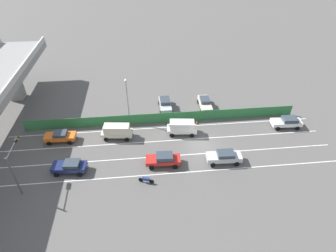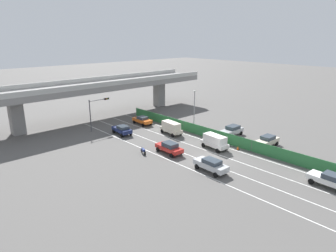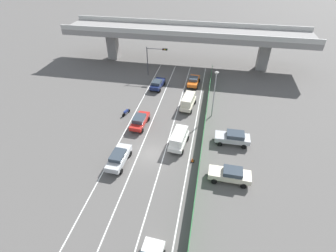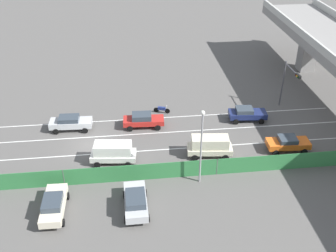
{
  "view_description": "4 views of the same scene",
  "coord_description": "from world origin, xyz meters",
  "px_view_note": "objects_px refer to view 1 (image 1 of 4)",
  "views": [
    {
      "loc": [
        -29.02,
        7.66,
        25.76
      ],
      "look_at": [
        2.47,
        4.43,
        2.0
      ],
      "focal_mm": 29.69,
      "sensor_mm": 36.0,
      "label": 1
    },
    {
      "loc": [
        -30.09,
        -23.24,
        16.02
      ],
      "look_at": [
        1.16,
        10.45,
        2.13
      ],
      "focal_mm": 31.47,
      "sensor_mm": 36.0,
      "label": 2
    },
    {
      "loc": [
        6.6,
        -23.01,
        22.01
      ],
      "look_at": [
        1.57,
        2.99,
        2.45
      ],
      "focal_mm": 27.19,
      "sensor_mm": 36.0,
      "label": 3
    },
    {
      "loc": [
        35.28,
        3.89,
        23.58
      ],
      "look_at": [
        1.11,
        7.87,
        2.49
      ],
      "focal_mm": 43.16,
      "sensor_mm": 36.0,
      "label": 4
    }
  ],
  "objects_px": {
    "traffic_cone": "(197,122)",
    "car_sedan_white": "(287,122)",
    "parked_wagon_silver": "(165,104)",
    "motorcycle": "(146,180)",
    "traffic_light": "(15,160)",
    "car_taxi_orange": "(60,136)",
    "car_sedan_silver": "(224,157)",
    "parked_sedan_cream": "(205,103)",
    "street_lamp": "(127,97)",
    "car_sedan_red": "(163,159)",
    "car_sedan_navy": "(70,166)",
    "car_van_cream": "(117,131)",
    "car_van_white": "(182,127)"
  },
  "relations": [
    {
      "from": "car_van_white",
      "to": "traffic_light",
      "type": "height_order",
      "value": "traffic_light"
    },
    {
      "from": "car_sedan_white",
      "to": "car_van_cream",
      "type": "bearing_deg",
      "value": 90.0
    },
    {
      "from": "car_sedan_white",
      "to": "street_lamp",
      "type": "height_order",
      "value": "street_lamp"
    },
    {
      "from": "car_sedan_silver",
      "to": "parked_sedan_cream",
      "type": "bearing_deg",
      "value": -0.93
    },
    {
      "from": "car_sedan_navy",
      "to": "car_sedan_white",
      "type": "distance_m",
      "value": 31.89
    },
    {
      "from": "car_sedan_silver",
      "to": "car_sedan_navy",
      "type": "distance_m",
      "value": 19.7
    },
    {
      "from": "car_sedan_navy",
      "to": "street_lamp",
      "type": "distance_m",
      "value": 13.03
    },
    {
      "from": "car_van_cream",
      "to": "parked_wagon_silver",
      "type": "relative_size",
      "value": 1.01
    },
    {
      "from": "motorcycle",
      "to": "traffic_light",
      "type": "xyz_separation_m",
      "value": [
        1.12,
        14.5,
        3.6
      ]
    },
    {
      "from": "car_sedan_navy",
      "to": "car_sedan_white",
      "type": "relative_size",
      "value": 0.95
    },
    {
      "from": "parked_wagon_silver",
      "to": "traffic_light",
      "type": "relative_size",
      "value": 0.79
    },
    {
      "from": "motorcycle",
      "to": "traffic_cone",
      "type": "relative_size",
      "value": 3.27
    },
    {
      "from": "traffic_light",
      "to": "car_van_white",
      "type": "bearing_deg",
      "value": -68.35
    },
    {
      "from": "car_sedan_red",
      "to": "parked_wagon_silver",
      "type": "height_order",
      "value": "parked_wagon_silver"
    },
    {
      "from": "motorcycle",
      "to": "parked_wagon_silver",
      "type": "height_order",
      "value": "parked_wagon_silver"
    },
    {
      "from": "street_lamp",
      "to": "traffic_cone",
      "type": "relative_size",
      "value": 12.76
    },
    {
      "from": "car_taxi_orange",
      "to": "traffic_cone",
      "type": "distance_m",
      "value": 20.31
    },
    {
      "from": "car_sedan_white",
      "to": "parked_wagon_silver",
      "type": "distance_m",
      "value": 19.31
    },
    {
      "from": "car_sedan_red",
      "to": "parked_sedan_cream",
      "type": "height_order",
      "value": "parked_sedan_cream"
    },
    {
      "from": "parked_wagon_silver",
      "to": "traffic_light",
      "type": "xyz_separation_m",
      "value": [
        -14.93,
        18.31,
        3.11
      ]
    },
    {
      "from": "car_sedan_red",
      "to": "traffic_cone",
      "type": "height_order",
      "value": "car_sedan_red"
    },
    {
      "from": "parked_sedan_cream",
      "to": "traffic_cone",
      "type": "xyz_separation_m",
      "value": [
        -4.41,
        2.17,
        -0.65
      ]
    },
    {
      "from": "car_sedan_red",
      "to": "parked_wagon_silver",
      "type": "xyz_separation_m",
      "value": [
        13.15,
        -1.44,
        0.05
      ]
    },
    {
      "from": "car_van_cream",
      "to": "car_sedan_silver",
      "type": "bearing_deg",
      "value": -114.92
    },
    {
      "from": "car_sedan_white",
      "to": "street_lamp",
      "type": "xyz_separation_m",
      "value": [
        3.88,
        23.95,
        3.54
      ]
    },
    {
      "from": "car_sedan_navy",
      "to": "car_sedan_silver",
      "type": "bearing_deg",
      "value": -90.76
    },
    {
      "from": "car_sedan_silver",
      "to": "car_van_cream",
      "type": "bearing_deg",
      "value": 65.08
    },
    {
      "from": "car_sedan_silver",
      "to": "car_sedan_red",
      "type": "bearing_deg",
      "value": 87.6
    },
    {
      "from": "car_taxi_orange",
      "to": "traffic_light",
      "type": "xyz_separation_m",
      "value": [
        -8.0,
        2.64,
        3.2
      ]
    },
    {
      "from": "traffic_light",
      "to": "car_sedan_navy",
      "type": "bearing_deg",
      "value": -71.42
    },
    {
      "from": "motorcycle",
      "to": "car_sedan_white",
      "type": "bearing_deg",
      "value": -67.34
    },
    {
      "from": "parked_wagon_silver",
      "to": "traffic_cone",
      "type": "xyz_separation_m",
      "value": [
        -4.79,
        -4.51,
        -0.68
      ]
    },
    {
      "from": "car_sedan_red",
      "to": "parked_wagon_silver",
      "type": "relative_size",
      "value": 1.0
    },
    {
      "from": "car_taxi_orange",
      "to": "street_lamp",
      "type": "distance_m",
      "value": 11.09
    },
    {
      "from": "parked_wagon_silver",
      "to": "car_sedan_navy",
      "type": "bearing_deg",
      "value": 134.97
    },
    {
      "from": "parked_wagon_silver",
      "to": "traffic_cone",
      "type": "bearing_deg",
      "value": -136.72
    },
    {
      "from": "car_sedan_silver",
      "to": "parked_sedan_cream",
      "type": "relative_size",
      "value": 0.98
    },
    {
      "from": "car_van_cream",
      "to": "traffic_cone",
      "type": "bearing_deg",
      "value": -80.02
    },
    {
      "from": "traffic_cone",
      "to": "motorcycle",
      "type": "bearing_deg",
      "value": 143.52
    },
    {
      "from": "traffic_light",
      "to": "car_taxi_orange",
      "type": "bearing_deg",
      "value": -18.27
    },
    {
      "from": "car_sedan_red",
      "to": "traffic_cone",
      "type": "xyz_separation_m",
      "value": [
        8.36,
        -5.95,
        -0.64
      ]
    },
    {
      "from": "parked_sedan_cream",
      "to": "traffic_cone",
      "type": "relative_size",
      "value": 8.15
    },
    {
      "from": "car_van_white",
      "to": "traffic_cone",
      "type": "height_order",
      "value": "car_van_white"
    },
    {
      "from": "traffic_cone",
      "to": "car_sedan_white",
      "type": "bearing_deg",
      "value": -99.0
    },
    {
      "from": "motorcycle",
      "to": "car_van_cream",
      "type": "bearing_deg",
      "value": 22.8
    },
    {
      "from": "traffic_cone",
      "to": "parked_wagon_silver",
      "type": "bearing_deg",
      "value": 43.28
    },
    {
      "from": "motorcycle",
      "to": "street_lamp",
      "type": "height_order",
      "value": "street_lamp"
    },
    {
      "from": "car_sedan_red",
      "to": "traffic_light",
      "type": "height_order",
      "value": "traffic_light"
    },
    {
      "from": "parked_wagon_silver",
      "to": "street_lamp",
      "type": "relative_size",
      "value": 0.62
    },
    {
      "from": "car_sedan_white",
      "to": "traffic_light",
      "type": "distance_m",
      "value": 37.34
    }
  ]
}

